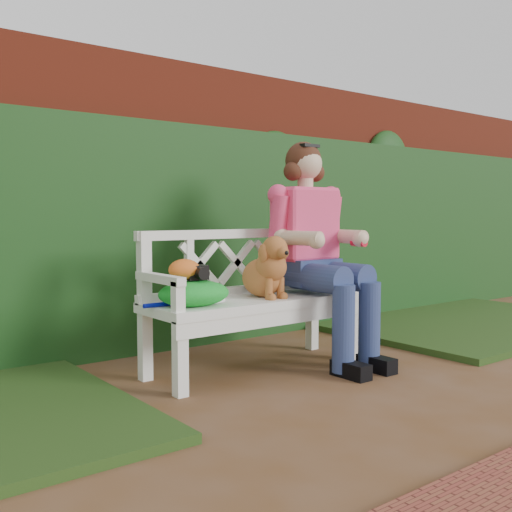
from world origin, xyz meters
TOP-DOWN VIEW (x-y plane):
  - ground at (0.00, 0.00)m, footprint 60.00×60.00m
  - brick_wall at (0.00, 1.90)m, footprint 10.00×0.30m
  - ivy_hedge at (0.00, 1.68)m, footprint 10.00×0.18m
  - grass_right at (2.40, 0.90)m, footprint 2.60×2.00m
  - garden_bench at (-0.12, 0.77)m, footprint 1.61×0.67m
  - seated_woman at (0.35, 0.75)m, footprint 0.96×1.07m
  - dog at (-0.08, 0.73)m, footprint 0.30×0.39m
  - tennis_racket at (-0.55, 0.79)m, footprint 0.62×0.42m
  - green_bag at (-0.63, 0.72)m, footprint 0.45×0.35m
  - camera_item at (-0.61, 0.73)m, footprint 0.13×0.10m
  - baseball_glove at (-0.68, 0.75)m, footprint 0.24×0.21m

SIDE VIEW (x-z plane):
  - ground at x=0.00m, z-range 0.00..0.00m
  - grass_right at x=2.40m, z-range 0.00..0.05m
  - garden_bench at x=-0.12m, z-range 0.00..0.48m
  - tennis_racket at x=-0.55m, z-range 0.48..0.51m
  - green_bag at x=-0.63m, z-range 0.48..0.63m
  - camera_item at x=-0.61m, z-range 0.63..0.72m
  - dog at x=-0.08m, z-range 0.48..0.89m
  - baseball_glove at x=-0.68m, z-range 0.63..0.76m
  - seated_woman at x=0.35m, z-range 0.00..1.56m
  - ivy_hedge at x=0.00m, z-range 0.00..1.70m
  - brick_wall at x=0.00m, z-range 0.00..2.20m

